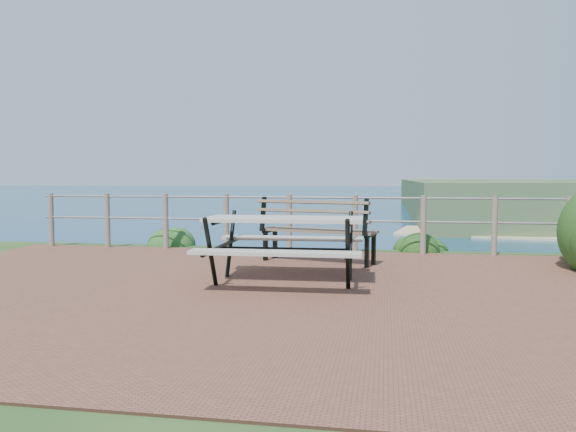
{
  "coord_description": "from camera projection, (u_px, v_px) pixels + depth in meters",
  "views": [
    {
      "loc": [
        1.66,
        -6.35,
        1.33
      ],
      "look_at": [
        0.24,
        1.83,
        0.75
      ],
      "focal_mm": 35.0,
      "sensor_mm": 36.0,
      "label": 1
    }
  ],
  "objects": [
    {
      "name": "safety_railing",
      "position": [
        289.0,
        220.0,
        9.87
      ],
      "size": [
        9.4,
        0.1,
        1.0
      ],
      "color": "#6B5B4C",
      "rests_on": "ground"
    },
    {
      "name": "park_bench",
      "position": [
        318.0,
        221.0,
        8.56
      ],
      "size": [
        1.84,
        0.9,
        1.01
      ],
      "rotation": [
        0.0,
        0.0,
        -0.27
      ],
      "color": "brown",
      "rests_on": "ground"
    },
    {
      "name": "ocean",
      "position": [
        381.0,
        181.0,
        203.18
      ],
      "size": [
        1200.0,
        1200.0,
        0.0
      ],
      "primitive_type": "plane",
      "color": "#145578",
      "rests_on": "ground"
    },
    {
      "name": "shrub_lip_east",
      "position": [
        421.0,
        249.0,
        10.28
      ],
      "size": [
        0.83,
        0.83,
        0.6
      ],
      "primitive_type": "ellipsoid",
      "color": "#144115",
      "rests_on": "ground"
    },
    {
      "name": "ground",
      "position": [
        241.0,
        290.0,
        6.62
      ],
      "size": [
        10.0,
        7.0,
        0.12
      ],
      "primitive_type": "cube",
      "color": "brown",
      "rests_on": "ground"
    },
    {
      "name": "shrub_lip_west",
      "position": [
        168.0,
        244.0,
        11.07
      ],
      "size": [
        0.79,
        0.79,
        0.53
      ],
      "primitive_type": "ellipsoid",
      "color": "#2B531F",
      "rests_on": "ground"
    },
    {
      "name": "picnic_table",
      "position": [
        284.0,
        243.0,
        6.94
      ],
      "size": [
        1.95,
        1.67,
        0.81
      ],
      "rotation": [
        0.0,
        0.0,
        0.03
      ],
      "color": "#A5A094",
      "rests_on": "ground"
    }
  ]
}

